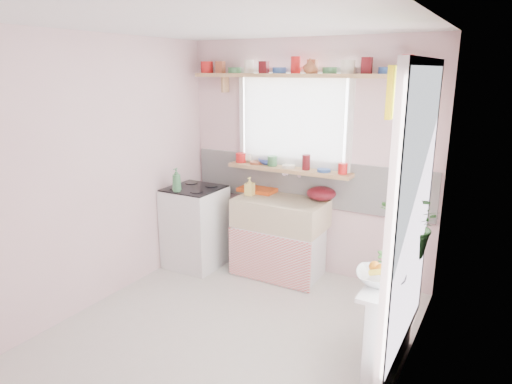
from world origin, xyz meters
The scene contains 19 objects.
room centered at (0.66, 0.86, 1.37)m, with size 3.20×3.20×3.20m.
sink_unit centered at (-0.15, 1.29, 0.43)m, with size 0.95×0.65×1.11m.
cooker centered at (-1.10, 1.05, 0.46)m, with size 0.58×0.58×0.93m.
radiator_ledge centered at (1.30, 0.20, 0.40)m, with size 0.22×0.95×0.78m.
windowsill centered at (-0.15, 1.48, 1.14)m, with size 1.40×0.22×0.04m, color tan.
pine_shelf centered at (0.00, 1.47, 2.12)m, with size 2.52×0.24×0.04m, color tan.
shelf_crockery centered at (0.00, 1.47, 2.20)m, with size 2.47×0.11×0.12m.
sill_crockery centered at (-0.17, 1.48, 1.22)m, with size 1.35×0.11×0.12m.
dish_tray centered at (-0.53, 1.50, 0.87)m, with size 0.42×0.31×0.04m, color #D14612.
colander centered at (0.22, 1.50, 0.92)m, with size 0.31×0.31×0.14m, color #550E17.
jade_plant centered at (1.33, 0.60, 1.04)m, with size 0.48×0.41×0.53m, color #2E5B24.
fruit_bowl centered at (1.24, 0.02, 0.82)m, with size 0.33×0.33×0.08m, color silver.
herb_pot centered at (1.22, 0.18, 0.87)m, with size 0.10×0.07×0.18m, color #2C5C24.
soap_bottle_sink centered at (-0.53, 1.29, 0.95)m, with size 0.09×0.09×0.20m, color #E8D167.
sill_cup centered at (-0.69, 1.54, 1.21)m, with size 0.12×0.12×0.09m, color silver.
sill_bowl centered at (-0.44, 1.54, 1.19)m, with size 0.20×0.20×0.06m, color #334AA6.
shelf_vase centered at (0.09, 1.41, 2.21)m, with size 0.14×0.14×0.14m, color brown.
cooker_bottle centered at (-1.16, 0.83, 1.04)m, with size 0.10×0.10×0.25m, color #428551.
fruit centered at (1.25, 0.03, 0.88)m, with size 0.20×0.14×0.10m.
Camera 1 is at (1.90, -2.86, 2.18)m, focal length 32.00 mm.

